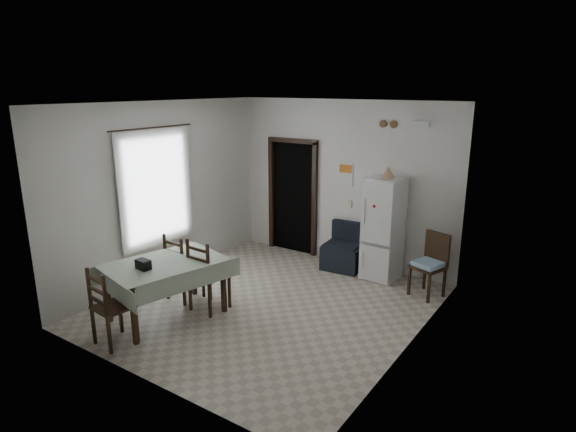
% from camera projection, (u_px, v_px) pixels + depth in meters
% --- Properties ---
extents(ground, '(4.50, 4.50, 0.00)m').
position_uv_depth(ground, '(269.00, 305.00, 7.07)').
color(ground, beige).
rests_on(ground, ground).
extents(ceiling, '(4.20, 4.50, 0.02)m').
position_uv_depth(ceiling, '(267.00, 103.00, 6.31)').
color(ceiling, white).
rests_on(ceiling, ground).
extents(wall_back, '(4.20, 0.02, 2.90)m').
position_uv_depth(wall_back, '(343.00, 183.00, 8.49)').
color(wall_back, silver).
rests_on(wall_back, ground).
extents(wall_front, '(4.20, 0.02, 2.90)m').
position_uv_depth(wall_front, '(137.00, 256.00, 4.89)').
color(wall_front, silver).
rests_on(wall_front, ground).
extents(wall_left, '(0.02, 4.50, 2.90)m').
position_uv_depth(wall_left, '(164.00, 192.00, 7.82)').
color(wall_left, silver).
rests_on(wall_left, ground).
extents(wall_right, '(0.02, 4.50, 2.90)m').
position_uv_depth(wall_right, '(414.00, 236.00, 5.56)').
color(wall_right, silver).
rests_on(wall_right, ground).
extents(doorway, '(1.06, 0.52, 2.22)m').
position_uv_depth(doorway, '(299.00, 195.00, 9.32)').
color(doorway, black).
rests_on(doorway, ground).
extents(window_recess, '(0.10, 1.20, 1.60)m').
position_uv_depth(window_recess, '(152.00, 188.00, 7.66)').
color(window_recess, silver).
rests_on(window_recess, ground).
extents(curtain, '(0.02, 1.45, 1.85)m').
position_uv_depth(curtain, '(156.00, 188.00, 7.60)').
color(curtain, white).
rests_on(curtain, ground).
extents(curtain_rod, '(0.02, 1.60, 0.02)m').
position_uv_depth(curtain_rod, '(152.00, 128.00, 7.34)').
color(curtain_rod, black).
rests_on(curtain_rod, ground).
extents(calendar, '(0.28, 0.02, 0.40)m').
position_uv_depth(calendar, '(346.00, 174.00, 8.41)').
color(calendar, white).
rests_on(calendar, ground).
extents(calendar_image, '(0.24, 0.01, 0.14)m').
position_uv_depth(calendar_image, '(346.00, 169.00, 8.38)').
color(calendar_image, orange).
rests_on(calendar_image, ground).
extents(light_switch, '(0.08, 0.02, 0.12)m').
position_uv_depth(light_switch, '(350.00, 204.00, 8.49)').
color(light_switch, beige).
rests_on(light_switch, ground).
extents(vent_left, '(0.12, 0.03, 0.12)m').
position_uv_depth(vent_left, '(383.00, 124.00, 7.82)').
color(vent_left, brown).
rests_on(vent_left, ground).
extents(vent_right, '(0.12, 0.03, 0.12)m').
position_uv_depth(vent_right, '(394.00, 124.00, 7.72)').
color(vent_right, brown).
rests_on(vent_right, ground).
extents(emergency_light, '(0.25, 0.07, 0.09)m').
position_uv_depth(emergency_light, '(422.00, 124.00, 7.44)').
color(emergency_light, white).
rests_on(emergency_light, ground).
extents(fridge, '(0.59, 0.59, 1.70)m').
position_uv_depth(fridge, '(383.00, 229.00, 7.89)').
color(fridge, white).
rests_on(fridge, ground).
extents(tan_cone, '(0.25, 0.25, 0.19)m').
position_uv_depth(tan_cone, '(388.00, 172.00, 7.60)').
color(tan_cone, tan).
rests_on(tan_cone, fridge).
extents(navy_seat, '(0.71, 0.69, 0.80)m').
position_uv_depth(navy_seat, '(344.00, 247.00, 8.40)').
color(navy_seat, black).
rests_on(navy_seat, ground).
extents(corner_chair, '(0.54, 0.54, 0.98)m').
position_uv_depth(corner_chair, '(428.00, 266.00, 7.27)').
color(corner_chair, black).
rests_on(corner_chair, ground).
extents(dining_table, '(1.36, 1.74, 0.80)m').
position_uv_depth(dining_table, '(167.00, 290.00, 6.63)').
color(dining_table, '#9FAE95').
rests_on(dining_table, ground).
extents(black_bag, '(0.21, 0.14, 0.13)m').
position_uv_depth(black_bag, '(143.00, 264.00, 6.27)').
color(black_bag, black).
rests_on(black_bag, dining_table).
extents(dining_chair_far_left, '(0.47, 0.47, 1.03)m').
position_uv_depth(dining_chair_far_left, '(184.00, 266.00, 7.19)').
color(dining_chair_far_left, black).
rests_on(dining_chair_far_left, ground).
extents(dining_chair_far_right, '(0.48, 0.48, 1.07)m').
position_uv_depth(dining_chair_far_right, '(209.00, 274.00, 6.83)').
color(dining_chair_far_right, black).
rests_on(dining_chair_far_right, ground).
extents(dining_chair_near_head, '(0.48, 0.48, 1.01)m').
position_uv_depth(dining_chair_near_head, '(113.00, 306.00, 5.92)').
color(dining_chair_near_head, black).
rests_on(dining_chair_near_head, ground).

